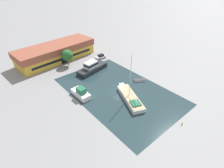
# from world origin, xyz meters

# --- Properties ---
(ground_plane) EXTENTS (440.00, 440.00, 0.00)m
(ground_plane) POSITION_xyz_m (0.00, 0.00, 0.00)
(ground_plane) COLOR gray
(water_canal) EXTENTS (23.13, 36.43, 0.01)m
(water_canal) POSITION_xyz_m (0.00, 0.00, 0.00)
(water_canal) COLOR #23383D
(water_canal) RESTS_ON ground
(warehouse_building) EXTENTS (30.81, 13.41, 5.97)m
(warehouse_building) POSITION_xyz_m (-3.84, 31.62, 3.02)
(warehouse_building) COLOR gold
(warehouse_building) RESTS_ON ground
(quay_tree_near_building) EXTENTS (4.01, 4.01, 6.03)m
(quay_tree_near_building) POSITION_xyz_m (-3.06, 23.94, 4.02)
(quay_tree_near_building) COLOR brown
(quay_tree_near_building) RESTS_ON ground
(parked_car) EXTENTS (4.33, 2.00, 1.65)m
(parked_car) POSITION_xyz_m (9.63, 20.97, 0.83)
(parked_car) COLOR silver
(parked_car) RESTS_ON ground
(sailboat_moored) EXTENTS (7.50, 12.86, 12.82)m
(sailboat_moored) POSITION_xyz_m (-0.28, -5.18, 0.70)
(sailboat_moored) COLOR silver
(sailboat_moored) RESTS_ON water_canal
(motor_cruiser) EXTENTS (12.18, 6.04, 3.63)m
(motor_cruiser) POSITION_xyz_m (1.13, 14.80, 1.30)
(motor_cruiser) COLOR #23282D
(motor_cruiser) RESTS_ON water_canal
(small_dinghy) EXTENTS (3.75, 3.03, 0.56)m
(small_dinghy) POSITION_xyz_m (8.88, -0.44, 0.29)
(small_dinghy) COLOR silver
(small_dinghy) RESTS_ON water_canal
(cabin_boat) EXTENTS (2.84, 6.39, 2.92)m
(cabin_boat) POSITION_xyz_m (-9.61, 4.75, 1.05)
(cabin_boat) COLOR white
(cabin_boat) RESTS_ON water_canal
(mooring_bollard) EXTENTS (0.23, 0.23, 0.68)m
(mooring_bollard) POSITION_xyz_m (2.19, -19.40, 0.36)
(mooring_bollard) COLOR olive
(mooring_bollard) RESTS_ON ground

